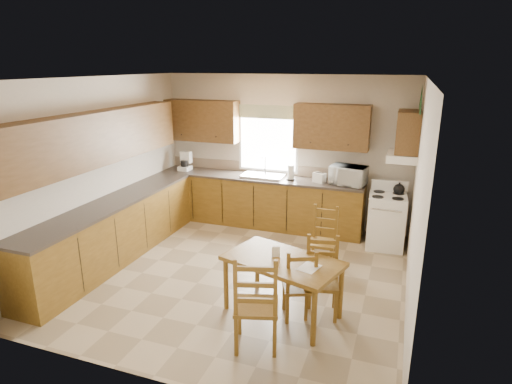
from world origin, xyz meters
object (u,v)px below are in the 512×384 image
(dining_table, at_px, (282,286))
(chair_far_left, at_px, (322,278))
(microwave, at_px, (348,175))
(chair_far_right, at_px, (323,239))
(chair_near_right, at_px, (299,282))
(chair_near_left, at_px, (256,300))
(stove, at_px, (386,222))

(dining_table, xyz_separation_m, chair_far_left, (0.44, 0.14, 0.12))
(microwave, height_order, chair_far_right, microwave)
(microwave, distance_m, chair_near_right, 2.77)
(dining_table, bearing_deg, chair_far_right, 97.91)
(chair_near_right, bearing_deg, microwave, -116.32)
(microwave, height_order, chair_near_left, microwave)
(chair_far_left, bearing_deg, chair_far_right, 88.57)
(chair_near_right, bearing_deg, chair_far_right, -113.57)
(stove, bearing_deg, chair_far_left, -108.10)
(stove, relative_size, chair_far_right, 0.94)
(chair_near_left, bearing_deg, microwave, -113.90)
(chair_near_right, bearing_deg, chair_near_left, 44.08)
(chair_near_right, height_order, chair_far_left, chair_far_left)
(stove, xyz_separation_m, chair_near_left, (-1.11, -3.12, 0.11))
(chair_far_left, height_order, chair_far_right, chair_far_left)
(chair_near_left, distance_m, chair_far_right, 2.04)
(microwave, distance_m, chair_far_right, 1.50)
(stove, bearing_deg, dining_table, -116.53)
(chair_far_left, bearing_deg, chair_near_left, -134.73)
(chair_far_right, bearing_deg, dining_table, -99.12)
(chair_near_left, distance_m, chair_near_right, 0.75)
(chair_near_left, xyz_separation_m, chair_near_right, (0.29, 0.68, -0.10))
(chair_far_left, bearing_deg, dining_table, -174.33)
(stove, relative_size, chair_near_left, 0.80)
(stove, distance_m, chair_far_left, 2.38)
(stove, height_order, dining_table, stove)
(stove, bearing_deg, chair_far_right, -130.23)
(stove, bearing_deg, chair_near_left, -113.38)
(chair_near_left, bearing_deg, dining_table, -113.77)
(chair_near_left, height_order, chair_far_left, chair_near_left)
(dining_table, distance_m, chair_near_left, 0.70)
(chair_near_left, relative_size, chair_far_right, 1.18)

